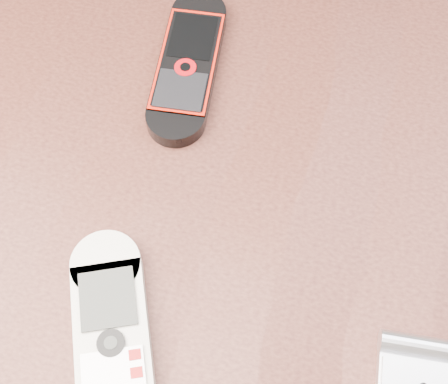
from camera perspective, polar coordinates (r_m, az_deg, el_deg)
The scene contains 4 objects.
ground at distance 1.17m, azimuth -0.25°, elevation -17.03°, with size 4.00×4.00×0.00m, color #472B19.
table at distance 0.55m, azimuth -0.51°, elevation -5.36°, with size 1.20×0.80×0.75m.
nokia_white at distance 0.42m, azimuth -10.19°, elevation -12.96°, with size 0.05×0.15×0.02m, color beige.
nokia_black_red at distance 0.51m, azimuth -3.32°, elevation 11.57°, with size 0.05×0.15×0.01m, color black.
Camera 1 is at (0.05, -0.20, 1.16)m, focal length 50.00 mm.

